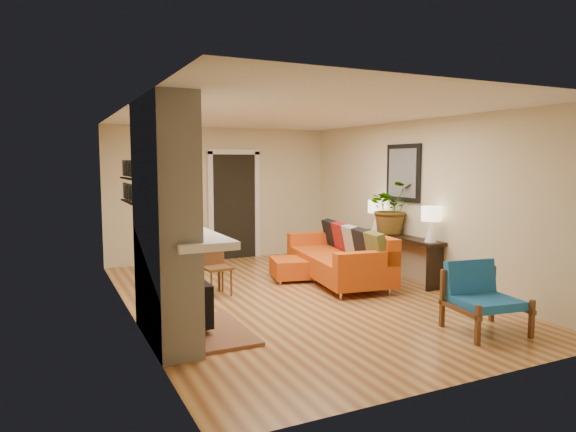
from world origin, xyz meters
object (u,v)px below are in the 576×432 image
object	(u,v)px
dining_table	(197,252)
lamp_far	(376,212)
ottoman	(294,267)
console_table	(400,245)
blue_chair	(480,293)
sofa	(343,257)
houseplant	(391,208)
lamp_near	(431,220)

from	to	relation	value
dining_table	lamp_far	bearing A→B (deg)	-3.78
ottoman	console_table	bearing A→B (deg)	-24.24
blue_chair	sofa	bearing A→B (deg)	92.67
blue_chair	ottoman	bearing A→B (deg)	104.27
ottoman	console_table	distance (m)	1.79
console_table	houseplant	world-z (taller)	houseplant
sofa	ottoman	size ratio (longest dim) A/B	2.92
blue_chair	dining_table	bearing A→B (deg)	125.40
dining_table	lamp_far	distance (m)	3.21
lamp_far	lamp_near	bearing A→B (deg)	-90.00
sofa	houseplant	xyz separation A→B (m)	(0.90, -0.07, 0.77)
sofa	lamp_far	size ratio (longest dim) A/B	4.48
console_table	houseplant	distance (m)	0.63
blue_chair	dining_table	size ratio (longest dim) A/B	0.54
console_table	lamp_near	distance (m)	0.89
ottoman	console_table	world-z (taller)	console_table
ottoman	lamp_far	world-z (taller)	lamp_far
sofa	dining_table	world-z (taller)	sofa
ottoman	lamp_near	distance (m)	2.33
lamp_far	dining_table	bearing A→B (deg)	176.22
console_table	lamp_far	distance (m)	0.82
dining_table	houseplant	world-z (taller)	houseplant
blue_chair	lamp_far	distance (m)	3.30
ottoman	houseplant	distance (m)	1.92
lamp_near	ottoman	bearing A→B (deg)	137.55
sofa	blue_chair	xyz separation A→B (m)	(0.13, -2.78, 0.02)
blue_chair	lamp_near	distance (m)	2.01
ottoman	dining_table	bearing A→B (deg)	174.39
dining_table	console_table	size ratio (longest dim) A/B	0.85
dining_table	lamp_near	bearing A→B (deg)	-27.01
sofa	houseplant	distance (m)	1.19
blue_chair	houseplant	xyz separation A→B (m)	(0.77, 2.71, 0.75)
sofa	ottoman	bearing A→B (deg)	148.30
sofa	ottoman	distance (m)	0.83
ottoman	lamp_far	xyz separation A→B (m)	(1.59, -0.05, 0.86)
blue_chair	lamp_near	xyz separation A→B (m)	(0.78, 1.74, 0.64)
ottoman	console_table	xyz separation A→B (m)	(1.59, -0.72, 0.37)
houseplant	lamp_far	bearing A→B (deg)	88.69
dining_table	blue_chair	bearing A→B (deg)	-54.60
console_table	lamp_near	xyz separation A→B (m)	(0.00, -0.74, 0.49)
lamp_near	lamp_far	distance (m)	1.40
houseplant	lamp_near	bearing A→B (deg)	-89.41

